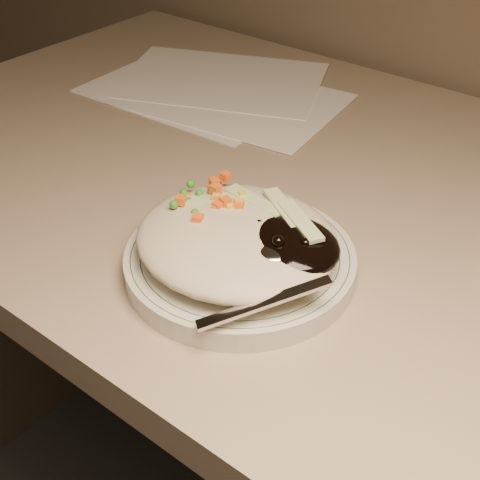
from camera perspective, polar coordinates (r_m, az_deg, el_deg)
The scene contains 5 objects.
desk at distance 0.86m, azimuth 10.94°, elevation -8.93°, with size 1.40×0.70×0.74m.
plate at distance 0.63m, azimuth -0.00°, elevation -1.91°, with size 0.22×0.22×0.02m, color silver.
plate_rim at distance 0.63m, azimuth -0.00°, elevation -1.18°, with size 0.21×0.21×0.00m.
meal at distance 0.61m, azimuth 0.27°, elevation 0.25°, with size 0.21×0.19×0.05m.
papers at distance 1.01m, azimuth -2.11°, elevation 12.70°, with size 0.40×0.32×0.00m.
Camera 1 is at (0.25, 0.81, 1.14)m, focal length 50.00 mm.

